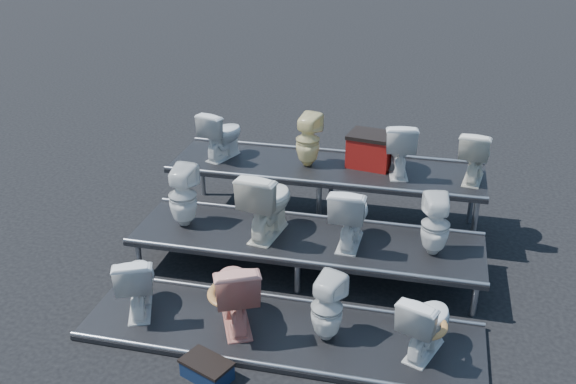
% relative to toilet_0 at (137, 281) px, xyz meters
% --- Properties ---
extents(ground, '(80.00, 80.00, 0.00)m').
position_rel_toilet_0_xyz_m(ground, '(1.60, 1.30, -0.43)').
color(ground, black).
rests_on(ground, ground).
extents(tier_front, '(4.20, 1.20, 0.06)m').
position_rel_toilet_0_xyz_m(tier_front, '(1.60, 0.00, -0.40)').
color(tier_front, black).
rests_on(tier_front, ground).
extents(tier_mid, '(4.20, 1.20, 0.46)m').
position_rel_toilet_0_xyz_m(tier_mid, '(1.60, 1.30, -0.20)').
color(tier_mid, black).
rests_on(tier_mid, ground).
extents(tier_back, '(4.20, 1.20, 0.86)m').
position_rel_toilet_0_xyz_m(tier_back, '(1.60, 2.60, 0.00)').
color(tier_back, black).
rests_on(tier_back, ground).
extents(toilet_0, '(0.65, 0.83, 0.74)m').
position_rel_toilet_0_xyz_m(toilet_0, '(0.00, 0.00, 0.00)').
color(toilet_0, silver).
rests_on(toilet_0, tier_front).
extents(toilet_1, '(0.76, 0.93, 0.83)m').
position_rel_toilet_0_xyz_m(toilet_1, '(1.11, 0.00, 0.05)').
color(toilet_1, tan).
rests_on(toilet_1, tier_front).
extents(toilet_2, '(0.42, 0.43, 0.73)m').
position_rel_toilet_0_xyz_m(toilet_2, '(2.09, 0.00, -0.01)').
color(toilet_2, silver).
rests_on(toilet_2, tier_front).
extents(toilet_3, '(0.63, 0.79, 0.71)m').
position_rel_toilet_0_xyz_m(toilet_3, '(3.07, 0.00, -0.02)').
color(toilet_3, silver).
rests_on(toilet_3, tier_front).
extents(toilet_4, '(0.38, 0.39, 0.78)m').
position_rel_toilet_0_xyz_m(toilet_4, '(0.04, 1.30, 0.42)').
color(toilet_4, silver).
rests_on(toilet_4, tier_mid).
extents(toilet_5, '(0.60, 0.91, 0.86)m').
position_rel_toilet_0_xyz_m(toilet_5, '(1.12, 1.30, 0.46)').
color(toilet_5, silver).
rests_on(toilet_5, tier_mid).
extents(toilet_6, '(0.45, 0.76, 0.77)m').
position_rel_toilet_0_xyz_m(toilet_6, '(2.11, 1.30, 0.41)').
color(toilet_6, silver).
rests_on(toilet_6, tier_mid).
extents(toilet_7, '(0.38, 0.39, 0.72)m').
position_rel_toilet_0_xyz_m(toilet_7, '(3.09, 1.30, 0.39)').
color(toilet_7, silver).
rests_on(toilet_7, tier_mid).
extents(toilet_8, '(0.59, 0.76, 0.69)m').
position_rel_toilet_0_xyz_m(toilet_8, '(0.13, 2.60, 0.77)').
color(toilet_8, silver).
rests_on(toilet_8, tier_back).
extents(toilet_9, '(0.40, 0.41, 0.72)m').
position_rel_toilet_0_xyz_m(toilet_9, '(1.34, 2.60, 0.79)').
color(toilet_9, beige).
rests_on(toilet_9, tier_back).
extents(toilet_10, '(0.51, 0.76, 0.73)m').
position_rel_toilet_0_xyz_m(toilet_10, '(2.55, 2.60, 0.79)').
color(toilet_10, silver).
rests_on(toilet_10, tier_back).
extents(toilet_11, '(0.48, 0.73, 0.69)m').
position_rel_toilet_0_xyz_m(toilet_11, '(3.51, 2.60, 0.77)').
color(toilet_11, silver).
rests_on(toilet_11, tier_back).
extents(red_crate, '(0.64, 0.54, 0.41)m').
position_rel_toilet_0_xyz_m(red_crate, '(2.17, 2.77, 0.63)').
color(red_crate, maroon).
rests_on(red_crate, tier_back).
extents(step_stool, '(0.53, 0.43, 0.17)m').
position_rel_toilet_0_xyz_m(step_stool, '(1.07, -0.80, -0.35)').
color(step_stool, '#0E1B33').
rests_on(step_stool, ground).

